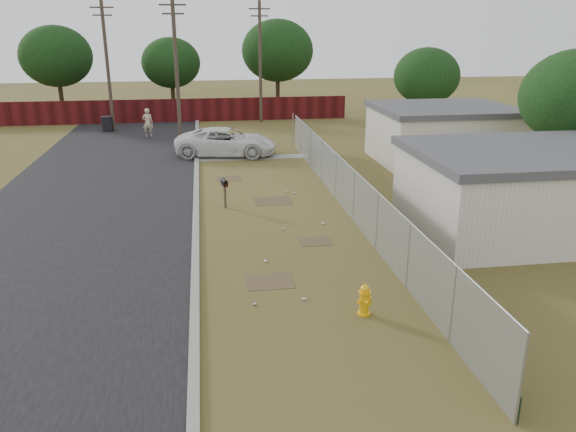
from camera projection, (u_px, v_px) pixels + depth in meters
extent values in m
plane|color=brown|center=(275.00, 224.00, 21.55)|extent=(120.00, 120.00, 0.00)
cube|color=black|center=(105.00, 178.00, 27.97)|extent=(9.00, 60.00, 0.02)
cube|color=gray|center=(197.00, 174.00, 28.59)|extent=(0.25, 60.00, 0.12)
cube|color=gray|center=(249.00, 158.00, 32.31)|extent=(6.20, 1.00, 0.03)
cylinder|color=gray|center=(522.00, 380.00, 10.44)|extent=(0.06, 0.06, 2.00)
cylinder|color=gray|center=(453.00, 305.00, 13.24)|extent=(0.06, 0.06, 2.00)
cylinder|color=gray|center=(409.00, 256.00, 16.05)|extent=(0.06, 0.06, 2.00)
cylinder|color=gray|center=(377.00, 222.00, 18.86)|extent=(0.06, 0.06, 2.00)
cylinder|color=gray|center=(354.00, 196.00, 21.67)|extent=(0.06, 0.06, 2.00)
cylinder|color=gray|center=(336.00, 176.00, 24.47)|extent=(0.06, 0.06, 2.00)
cylinder|color=gray|center=(322.00, 161.00, 27.28)|extent=(0.06, 0.06, 2.00)
cylinder|color=gray|center=(311.00, 148.00, 30.09)|extent=(0.06, 0.06, 2.00)
cylinder|color=gray|center=(301.00, 138.00, 32.89)|extent=(0.06, 0.06, 2.00)
cylinder|color=gray|center=(293.00, 129.00, 35.70)|extent=(0.06, 0.06, 2.00)
cylinder|color=gray|center=(349.00, 165.00, 22.28)|extent=(0.04, 26.00, 0.04)
cube|color=gray|center=(348.00, 189.00, 22.60)|extent=(0.01, 26.00, 2.00)
cube|color=black|center=(348.00, 205.00, 22.84)|extent=(0.03, 26.00, 0.60)
cube|color=#4C1011|center=(158.00, 111.00, 43.80)|extent=(30.00, 0.12, 1.80)
cylinder|color=#43372D|center=(177.00, 72.00, 34.50)|extent=(0.24, 0.24, 9.00)
cube|color=#43372D|center=(172.00, 5.00, 33.24)|extent=(1.60, 0.10, 0.10)
cube|color=#43372D|center=(173.00, 14.00, 33.40)|extent=(1.30, 0.10, 0.10)
cylinder|color=#43372D|center=(108.00, 66.00, 39.41)|extent=(0.24, 0.24, 9.00)
cube|color=#43372D|center=(102.00, 7.00, 38.15)|extent=(1.60, 0.10, 0.10)
cube|color=#43372D|center=(102.00, 15.00, 38.31)|extent=(1.30, 0.10, 0.10)
cylinder|color=#43372D|center=(260.00, 63.00, 42.84)|extent=(0.24, 0.24, 9.00)
cube|color=#43372D|center=(259.00, 9.00, 41.58)|extent=(1.60, 0.10, 0.10)
cube|color=#43372D|center=(260.00, 16.00, 41.74)|extent=(1.30, 0.10, 0.10)
cube|color=silver|center=(525.00, 194.00, 20.50)|extent=(8.00, 6.00, 2.80)
cube|color=#46464B|center=(531.00, 153.00, 20.00)|extent=(8.32, 6.24, 0.30)
cube|color=silver|center=(442.00, 137.00, 31.01)|extent=(7.00, 6.00, 2.80)
cube|color=#46464B|center=(445.00, 109.00, 30.50)|extent=(7.28, 6.24, 0.30)
cylinder|color=#382A19|center=(61.00, 97.00, 46.17)|extent=(0.36, 0.36, 3.30)
ellipsoid|color=black|center=(56.00, 56.00, 45.13)|extent=(5.70, 5.70, 4.84)
cylinder|color=#382A19|center=(173.00, 96.00, 48.45)|extent=(0.36, 0.36, 2.86)
ellipsoid|color=black|center=(171.00, 63.00, 47.55)|extent=(4.94, 4.94, 4.20)
cylinder|color=#382A19|center=(278.00, 92.00, 48.68)|extent=(0.36, 0.36, 3.52)
ellipsoid|color=black|center=(278.00, 51.00, 47.57)|extent=(6.08, 6.08, 5.17)
cylinder|color=#382A19|center=(424.00, 113.00, 39.81)|extent=(0.36, 0.36, 2.64)
ellipsoid|color=black|center=(427.00, 76.00, 38.97)|extent=(4.56, 4.56, 3.88)
cylinder|color=#382A19|center=(567.00, 158.00, 25.88)|extent=(0.36, 0.36, 2.86)
cylinder|color=#EFAA0C|center=(364.00, 313.00, 14.85)|extent=(0.45, 0.45, 0.06)
cylinder|color=#EFAA0C|center=(364.00, 303.00, 14.75)|extent=(0.32, 0.32, 0.61)
cylinder|color=#EFAA0C|center=(365.00, 292.00, 14.65)|extent=(0.41, 0.41, 0.05)
sphere|color=#EFAA0C|center=(365.00, 289.00, 14.62)|extent=(0.31, 0.31, 0.24)
cylinder|color=#EFAA0C|center=(365.00, 285.00, 14.58)|extent=(0.05, 0.05, 0.06)
cylinder|color=#EFAA0C|center=(360.00, 301.00, 14.66)|extent=(0.14, 0.14, 0.12)
cylinder|color=#EFAA0C|center=(369.00, 299.00, 14.79)|extent=(0.14, 0.14, 0.12)
cylinder|color=#EFAA0C|center=(368.00, 302.00, 14.60)|extent=(0.18, 0.17, 0.15)
cube|color=brown|center=(225.00, 196.00, 23.36)|extent=(0.11, 0.11, 1.03)
cube|color=black|center=(225.00, 183.00, 23.19)|extent=(0.28, 0.52, 0.18)
cylinder|color=black|center=(224.00, 181.00, 23.16)|extent=(0.28, 0.52, 0.18)
cube|color=#A41C0B|center=(226.00, 185.00, 22.95)|extent=(0.03, 0.04, 0.10)
imported|color=white|center=(226.00, 142.00, 32.69)|extent=(6.19, 3.67, 1.61)
imported|color=beige|center=(148.00, 123.00, 38.09)|extent=(0.77, 0.57, 1.95)
cube|color=black|center=(107.00, 124.00, 40.24)|extent=(0.79, 0.79, 1.00)
cube|color=black|center=(106.00, 117.00, 40.07)|extent=(0.87, 0.87, 0.08)
cylinder|color=black|center=(112.00, 130.00, 40.24)|extent=(0.12, 0.21, 0.21)
cylinder|color=silver|center=(304.00, 299.00, 15.61)|extent=(0.12, 0.10, 0.07)
cylinder|color=silver|center=(266.00, 261.00, 18.10)|extent=(0.09, 0.11, 0.07)
cylinder|color=silver|center=(323.00, 223.00, 21.56)|extent=(0.12, 0.10, 0.07)
cylinder|color=silver|center=(254.00, 304.00, 15.31)|extent=(0.12, 0.11, 0.07)
cylinder|color=silver|center=(286.00, 192.00, 25.66)|extent=(0.11, 0.12, 0.07)
cylinder|color=silver|center=(282.00, 229.00, 20.96)|extent=(0.08, 0.11, 0.07)
cylinder|color=silver|center=(294.00, 193.00, 25.43)|extent=(0.10, 0.08, 0.07)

